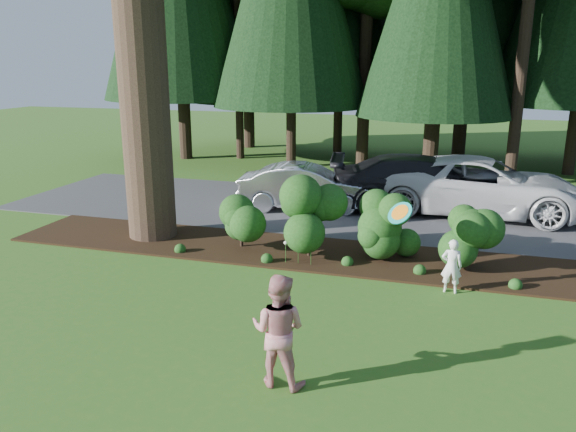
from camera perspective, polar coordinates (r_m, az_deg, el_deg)
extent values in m
plane|color=#31651D|center=(10.74, -0.92, -9.50)|extent=(80.00, 80.00, 0.00)
cube|color=black|center=(13.63, 3.23, -3.87)|extent=(16.00, 2.50, 0.05)
cube|color=#38383A|center=(17.62, 6.48, 0.50)|extent=(22.00, 6.00, 0.03)
sphere|color=#193C12|center=(13.97, -4.78, -0.69)|extent=(1.08, 1.08, 1.08)
cylinder|color=black|center=(14.12, -4.73, -2.68)|extent=(0.08, 0.08, 0.30)
sphere|color=#193C12|center=(13.17, 2.19, -0.40)|extent=(1.35, 1.35, 1.35)
cylinder|color=black|center=(13.41, 2.15, -3.62)|extent=(0.08, 0.08, 0.30)
sphere|color=#193C12|center=(13.18, 10.11, -1.12)|extent=(1.26, 1.26, 1.26)
cylinder|color=black|center=(13.38, 9.97, -3.89)|extent=(0.08, 0.08, 0.30)
sphere|color=#193C12|center=(12.95, 17.90, -2.45)|extent=(1.17, 1.17, 1.17)
cylinder|color=black|center=(13.13, 17.70, -4.80)|extent=(0.08, 0.08, 0.30)
cylinder|color=#193C12|center=(12.93, -0.24, -3.87)|extent=(0.01, 0.01, 0.50)
sphere|color=white|center=(12.85, -0.24, -2.74)|extent=(0.09, 0.09, 0.09)
cylinder|color=#193C12|center=(12.85, 1.05, -4.00)|extent=(0.01, 0.01, 0.50)
sphere|color=white|center=(12.77, 1.05, -2.86)|extent=(0.09, 0.09, 0.09)
cylinder|color=#193C12|center=(12.78, 2.34, -4.13)|extent=(0.01, 0.01, 0.50)
sphere|color=white|center=(12.69, 2.36, -2.98)|extent=(0.09, 0.09, 0.09)
cylinder|color=black|center=(26.40, -11.91, 15.93)|extent=(0.50, 0.50, 9.80)
cylinder|color=black|center=(25.78, -6.24, 15.40)|extent=(0.50, 0.50, 9.10)
cylinder|color=black|center=(25.26, 0.75, 17.08)|extent=(0.50, 0.50, 10.50)
cylinder|color=black|center=(23.12, 7.09, 14.95)|extent=(0.50, 0.50, 8.75)
cylinder|color=black|center=(23.82, 15.10, 17.52)|extent=(0.50, 0.50, 11.20)
cylinder|color=black|center=(24.86, 22.19, 14.80)|extent=(0.50, 0.50, 9.45)
cylinder|color=black|center=(29.88, -5.05, 17.44)|extent=(0.50, 0.50, 11.20)
cylinder|color=black|center=(27.82, 5.63, 16.86)|extent=(0.50, 0.50, 10.50)
cylinder|color=black|center=(28.31, 18.68, 17.55)|extent=(0.50, 0.50, 11.90)
imported|color=#BBBCC1|center=(17.57, 1.96, 2.96)|extent=(4.45, 2.16, 1.41)
imported|color=silver|center=(17.94, 19.14, 2.89)|extent=(6.34, 3.15, 1.73)
imported|color=black|center=(17.93, 13.72, 3.25)|extent=(6.13, 3.28, 1.69)
imported|color=white|center=(11.76, 16.28, -4.90)|extent=(0.42, 0.28, 1.13)
imported|color=#AC1626|center=(8.13, -0.98, -11.53)|extent=(0.85, 0.68, 1.68)
cylinder|color=teal|center=(11.43, 11.30, 0.30)|extent=(0.62, 0.45, 0.55)
cylinder|color=orange|center=(11.43, 11.30, 0.37)|extent=(0.43, 0.32, 0.39)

